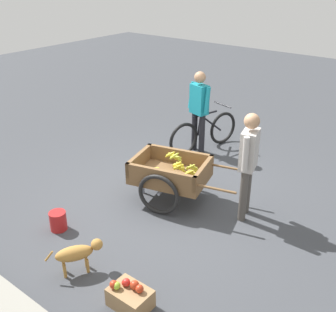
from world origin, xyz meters
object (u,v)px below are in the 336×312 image
object	(u,v)px
apple_crate	(130,296)
vendor_person	(248,158)
fruit_cart	(171,174)
bicycle	(204,133)
cyclist_person	(199,105)
plastic_bucket	(58,221)
dog	(78,253)

from	to	relation	value
apple_crate	vendor_person	bearing A→B (deg)	-93.26
fruit_cart	bicycle	distance (m)	1.99
fruit_cart	cyclist_person	bearing A→B (deg)	-68.74
bicycle	plastic_bucket	size ratio (longest dim) A/B	5.96
fruit_cart	cyclist_person	xyz separation A→B (m)	(0.68, -1.74, 0.49)
fruit_cart	cyclist_person	distance (m)	1.93
cyclist_person	bicycle	bearing A→B (deg)	-105.80
vendor_person	apple_crate	size ratio (longest dim) A/B	3.56
vendor_person	plastic_bucket	size ratio (longest dim) A/B	5.79
vendor_person	dog	world-z (taller)	vendor_person
cyclist_person	plastic_bucket	world-z (taller)	cyclist_person
cyclist_person	apple_crate	bearing A→B (deg)	113.92
dog	apple_crate	distance (m)	0.86
vendor_person	bicycle	world-z (taller)	vendor_person
dog	plastic_bucket	bearing A→B (deg)	-23.94
bicycle	dog	bearing A→B (deg)	101.26
vendor_person	plastic_bucket	world-z (taller)	vendor_person
vendor_person	apple_crate	bearing A→B (deg)	86.74
apple_crate	plastic_bucket	bearing A→B (deg)	-13.63
cyclist_person	plastic_bucket	size ratio (longest dim) A/B	5.79
cyclist_person	fruit_cart	bearing A→B (deg)	111.26
cyclist_person	apple_crate	world-z (taller)	cyclist_person
vendor_person	dog	bearing A→B (deg)	66.58
fruit_cart	cyclist_person	size ratio (longest dim) A/B	1.14
cyclist_person	apple_crate	xyz separation A→B (m)	(-1.65, 3.72, -0.80)
fruit_cart	vendor_person	size ratio (longest dim) A/B	1.14
vendor_person	dog	distance (m)	2.54
fruit_cart	apple_crate	xyz separation A→B (m)	(-0.97, 1.98, -0.31)
dog	vendor_person	bearing A→B (deg)	-113.42
fruit_cart	plastic_bucket	world-z (taller)	fruit_cart
plastic_bucket	apple_crate	world-z (taller)	apple_crate
bicycle	fruit_cart	bearing A→B (deg)	108.61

